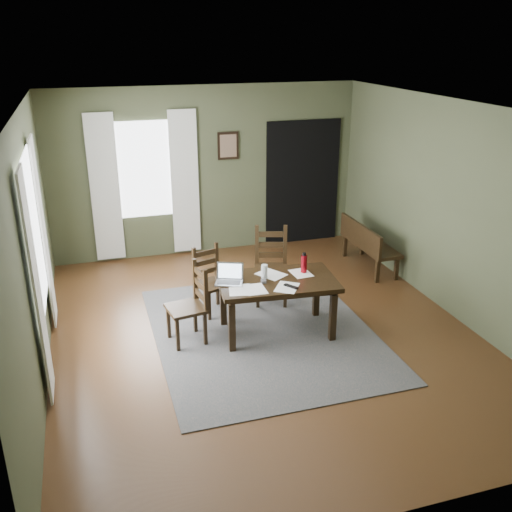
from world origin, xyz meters
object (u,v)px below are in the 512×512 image
object	(u,v)px
chair_back_left	(211,281)
water_bottle	(304,263)
chair_end	(190,305)
chair_back_right	(271,266)
laptop	(229,277)
bench	(367,242)
dining_table	(277,286)

from	to	relation	value
chair_back_left	water_bottle	world-z (taller)	water_bottle
chair_end	chair_back_right	distance (m)	1.48
chair_back_right	laptop	distance (m)	1.13
bench	water_bottle	world-z (taller)	water_bottle
chair_back_left	water_bottle	xyz separation A→B (m)	(1.01, -0.68, 0.39)
chair_back_left	water_bottle	size ratio (longest dim) A/B	3.47
chair_end	chair_back_right	size ratio (longest dim) A/B	0.93
dining_table	chair_end	size ratio (longest dim) A/B	1.54
chair_back_left	dining_table	bearing A→B (deg)	-68.97
chair_back_right	water_bottle	distance (m)	0.85
chair_end	chair_back_left	world-z (taller)	chair_end
chair_back_right	bench	bearing A→B (deg)	36.96
dining_table	laptop	distance (m)	0.58
bench	water_bottle	bearing A→B (deg)	131.49
dining_table	water_bottle	distance (m)	0.45
laptop	chair_end	bearing A→B (deg)	-158.15
chair_back_right	laptop	bearing A→B (deg)	-118.65
dining_table	chair_back_right	bearing A→B (deg)	80.99
chair_back_right	laptop	world-z (taller)	chair_back_right
laptop	water_bottle	distance (m)	0.94
bench	laptop	xyz separation A→B (m)	(-2.55, -1.43, 0.33)
chair_end	chair_back_left	size ratio (longest dim) A/B	1.08
chair_back_right	water_bottle	bearing A→B (deg)	-61.60
dining_table	chair_back_left	world-z (taller)	chair_back_left
chair_end	chair_back_left	xyz separation A→B (m)	(0.41, 0.68, -0.03)
chair_end	water_bottle	xyz separation A→B (m)	(1.42, 0.01, 0.36)
chair_end	chair_back_right	xyz separation A→B (m)	(1.26, 0.77, 0.03)
water_bottle	chair_back_left	bearing A→B (deg)	146.30
dining_table	laptop	xyz separation A→B (m)	(-0.56, 0.11, 0.14)
bench	chair_back_left	bearing A→B (deg)	105.97
dining_table	chair_back_left	size ratio (longest dim) A/B	1.66
chair_back_left	chair_end	bearing A→B (deg)	-138.51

